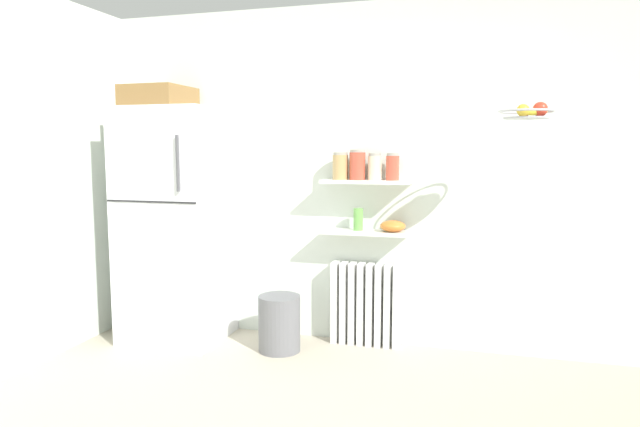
{
  "coord_description": "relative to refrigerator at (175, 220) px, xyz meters",
  "views": [
    {
      "loc": [
        0.78,
        -2.22,
        1.5
      ],
      "look_at": [
        -0.33,
        1.6,
        1.05
      ],
      "focal_mm": 31.45,
      "sensor_mm": 36.0,
      "label": 1
    }
  ],
  "objects": [
    {
      "name": "radiator",
      "position": [
        1.48,
        0.25,
        -0.63
      ],
      "size": [
        0.53,
        0.12,
        0.64
      ],
      "color": "white",
      "rests_on": "ground_plane"
    },
    {
      "name": "storage_jar_1",
      "position": [
        1.42,
        0.22,
        0.44
      ],
      "size": [
        0.12,
        0.12,
        0.23
      ],
      "color": "#C64C38",
      "rests_on": "wall_shelf_upper"
    },
    {
      "name": "wall_shelf_lower",
      "position": [
        1.48,
        0.22,
        -0.06
      ],
      "size": [
        0.67,
        0.22,
        0.02
      ],
      "primitive_type": "cube",
      "color": "white"
    },
    {
      "name": "storage_jar_2",
      "position": [
        1.55,
        0.22,
        0.43
      ],
      "size": [
        0.1,
        0.1,
        0.2
      ],
      "color": "beige",
      "rests_on": "wall_shelf_upper"
    },
    {
      "name": "vase",
      "position": [
        1.43,
        0.22,
        0.03
      ],
      "size": [
        0.07,
        0.07,
        0.17
      ],
      "primitive_type": "cylinder",
      "color": "#66A84C",
      "rests_on": "wall_shelf_lower"
    },
    {
      "name": "refrigerator",
      "position": [
        0.0,
        0.0,
        0.0
      ],
      "size": [
        0.75,
        0.7,
        1.99
      ],
      "color": "silver",
      "rests_on": "ground_plane"
    },
    {
      "name": "storage_jar_0",
      "position": [
        1.29,
        0.22,
        0.43
      ],
      "size": [
        0.12,
        0.12,
        0.21
      ],
      "color": "tan",
      "rests_on": "wall_shelf_upper"
    },
    {
      "name": "back_wall",
      "position": [
        1.54,
        0.38,
        0.35
      ],
      "size": [
        7.04,
        0.1,
        2.6
      ],
      "primitive_type": "cube",
      "color": "silver",
      "rests_on": "ground_plane"
    },
    {
      "name": "hanging_fruit_basket",
      "position": [
        2.58,
        -0.22,
        0.78
      ],
      "size": [
        0.33,
        0.33,
        0.1
      ],
      "color": "#B2B2B7"
    },
    {
      "name": "trash_bin",
      "position": [
        0.89,
        -0.06,
        -0.74
      ],
      "size": [
        0.31,
        0.31,
        0.42
      ],
      "primitive_type": "cylinder",
      "color": "slate",
      "rests_on": "ground_plane"
    },
    {
      "name": "storage_jar_3",
      "position": [
        1.68,
        0.22,
        0.43
      ],
      "size": [
        0.1,
        0.1,
        0.2
      ],
      "color": "#C64C38",
      "rests_on": "wall_shelf_upper"
    },
    {
      "name": "shelf_bowl",
      "position": [
        1.69,
        0.22,
        -0.01
      ],
      "size": [
        0.19,
        0.19,
        0.09
      ],
      "primitive_type": "ellipsoid",
      "color": "orange",
      "rests_on": "wall_shelf_lower"
    },
    {
      "name": "wall_shelf_upper",
      "position": [
        1.48,
        0.22,
        0.32
      ],
      "size": [
        0.67,
        0.22,
        0.02
      ],
      "primitive_type": "cube",
      "color": "white"
    }
  ]
}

